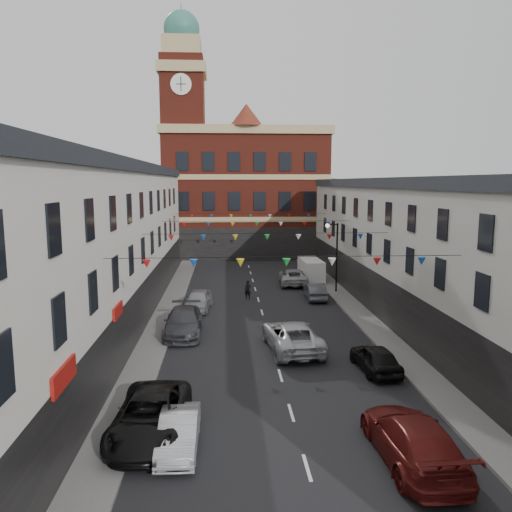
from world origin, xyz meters
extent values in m
plane|color=black|center=(0.00, 0.00, 0.00)|extent=(160.00, 160.00, 0.00)
cube|color=#605E5B|center=(-6.90, 2.00, 0.07)|extent=(1.80, 64.00, 0.15)
cube|color=#605E5B|center=(6.90, 2.00, 0.07)|extent=(1.80, 64.00, 0.15)
cube|color=silver|center=(-11.80, 1.00, 5.00)|extent=(8.00, 56.00, 10.00)
cube|color=black|center=(-11.80, 1.00, 10.35)|extent=(8.40, 56.00, 0.70)
cube|color=black|center=(-7.75, 1.00, 1.60)|extent=(0.12, 56.00, 3.20)
cube|color=#B9B7AD|center=(11.80, 1.00, 4.50)|extent=(8.00, 56.00, 9.00)
cube|color=black|center=(11.80, 1.00, 9.35)|extent=(8.40, 56.00, 0.70)
cube|color=black|center=(7.75, 1.00, 1.60)|extent=(0.12, 56.00, 3.20)
cube|color=maroon|center=(0.00, 38.00, 7.50)|extent=(20.00, 12.00, 15.00)
cube|color=tan|center=(0.00, 38.00, 15.50)|extent=(20.60, 12.60, 1.00)
cone|color=maroon|center=(0.00, 33.00, 17.20)|extent=(4.00, 4.00, 2.60)
cube|color=maroon|center=(-7.50, 35.00, 12.00)|extent=(5.00, 5.00, 24.00)
cube|color=tan|center=(-7.50, 35.00, 22.50)|extent=(5.60, 5.60, 1.20)
cube|color=tan|center=(-7.50, 35.00, 24.60)|extent=(4.40, 4.40, 3.00)
sphere|color=#296756|center=(-7.50, 35.00, 27.20)|extent=(4.20, 4.20, 4.20)
cylinder|color=#296756|center=(-7.50, 35.00, 29.40)|extent=(0.12, 0.12, 1.20)
cylinder|color=white|center=(-7.50, 32.45, 20.50)|extent=(2.40, 0.12, 2.40)
cube|color=#2F5125|center=(-4.00, 62.00, 5.00)|extent=(40.00, 14.00, 10.00)
cylinder|color=black|center=(6.80, 14.00, 3.00)|extent=(0.14, 0.14, 6.00)
cylinder|color=black|center=(6.40, 14.00, 5.90)|extent=(0.90, 0.10, 0.10)
sphere|color=beige|center=(5.95, 14.00, 5.80)|extent=(0.36, 0.36, 0.36)
imported|color=#AEB0B7|center=(-4.35, -10.54, 0.63)|extent=(1.35, 3.85, 1.27)
imported|color=black|center=(-5.50, -9.51, 0.78)|extent=(2.84, 5.73, 1.56)
imported|color=#3A3C41|center=(-5.27, 3.02, 0.80)|extent=(2.25, 5.52, 1.60)
imported|color=gray|center=(-4.66, 9.09, 0.74)|extent=(2.21, 4.52, 1.49)
imported|color=#5C1412|center=(3.60, -11.87, 0.82)|extent=(2.42, 5.70, 1.64)
imported|color=black|center=(4.81, -3.73, 0.69)|extent=(1.92, 4.13, 1.37)
imported|color=#494A50|center=(4.61, 11.87, 0.67)|extent=(1.55, 4.12, 1.34)
imported|color=#A5A8AA|center=(3.60, 17.81, 0.73)|extent=(2.70, 5.40, 1.47)
imported|color=#B8B9BF|center=(1.08, -0.26, 0.82)|extent=(3.26, 6.15, 1.65)
cube|color=white|center=(5.60, 19.59, 1.03)|extent=(1.96, 4.71, 2.06)
imported|color=black|center=(-0.84, 12.25, 0.77)|extent=(0.66, 0.56, 1.54)
camera|label=1|loc=(-2.66, -27.21, 9.40)|focal=35.00mm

